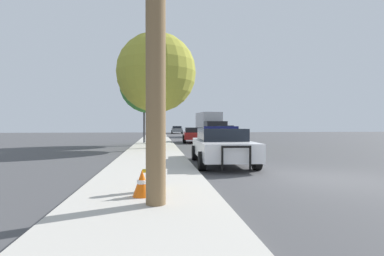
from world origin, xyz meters
TOP-DOWN VIEW (x-y plane):
  - ground_plane at (0.00, 0.00)m, footprint 110.00×110.00m
  - sidewalk_left at (-5.10, 0.00)m, footprint 3.00×110.00m
  - police_car at (-2.35, 3.52)m, footprint 2.29×5.09m
  - fire_hydrant at (-4.94, -1.53)m, footprint 0.49×0.21m
  - traffic_light at (-4.77, 16.36)m, footprint 3.09×0.35m
  - car_background_distant at (-1.39, 45.79)m, footprint 2.20×4.71m
  - car_background_midblock at (-1.70, 18.19)m, footprint 2.13×4.42m
  - car_background_oncoming at (2.55, 24.60)m, footprint 2.24×4.61m
  - box_truck at (1.89, 30.36)m, footprint 3.06×7.18m
  - tree_sidewalk_near at (-4.93, 10.62)m, footprint 4.91×4.91m
  - tree_sidewalk_mid at (-5.54, 15.17)m, footprint 4.45×4.45m
  - traffic_cone at (-5.17, -2.02)m, footprint 0.37×0.37m

SIDE VIEW (x-z plane):
  - ground_plane at x=0.00m, z-range 0.00..0.00m
  - sidewalk_left at x=-5.10m, z-range 0.00..0.13m
  - traffic_cone at x=-5.17m, z-range 0.13..0.66m
  - fire_hydrant at x=-4.94m, z-range 0.16..1.01m
  - car_background_midblock at x=-1.70m, z-range 0.05..1.39m
  - car_background_distant at x=-1.39m, z-range 0.05..1.41m
  - police_car at x=-2.35m, z-range 0.00..1.50m
  - car_background_oncoming at x=2.55m, z-range 0.04..1.54m
  - box_truck at x=1.89m, z-range 0.09..3.27m
  - traffic_light at x=-4.77m, z-range 1.18..6.52m
  - tree_sidewalk_mid at x=-5.54m, z-range 1.28..8.07m
  - tree_sidewalk_near at x=-4.93m, z-range 1.23..8.35m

